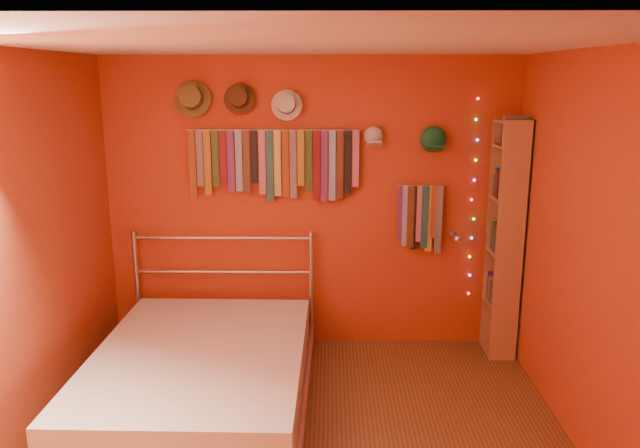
# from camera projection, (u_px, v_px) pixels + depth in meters

# --- Properties ---
(back_wall) EXTENTS (3.50, 0.02, 2.50)m
(back_wall) POSITION_uv_depth(u_px,v_px,m) (311.00, 205.00, 5.36)
(back_wall) COLOR #AC471B
(back_wall) RESTS_ON ground
(right_wall) EXTENTS (0.02, 3.50, 2.50)m
(right_wall) POSITION_uv_depth(u_px,v_px,m) (602.00, 267.00, 3.63)
(right_wall) COLOR #AC471B
(right_wall) RESTS_ON ground
(left_wall) EXTENTS (0.02, 3.50, 2.50)m
(left_wall) POSITION_uv_depth(u_px,v_px,m) (7.00, 264.00, 3.68)
(left_wall) COLOR #AC471B
(left_wall) RESTS_ON ground
(ceiling) EXTENTS (3.50, 3.50, 0.02)m
(ceiling) POSITION_uv_depth(u_px,v_px,m) (301.00, 44.00, 3.36)
(ceiling) COLOR white
(ceiling) RESTS_ON back_wall
(tie_rack) EXTENTS (1.45, 0.03, 0.60)m
(tie_rack) POSITION_uv_depth(u_px,v_px,m) (275.00, 161.00, 5.21)
(tie_rack) COLOR silver
(tie_rack) RESTS_ON back_wall
(small_tie_rack) EXTENTS (0.40, 0.03, 0.59)m
(small_tie_rack) POSITION_uv_depth(u_px,v_px,m) (420.00, 216.00, 5.29)
(small_tie_rack) COLOR silver
(small_tie_rack) RESTS_ON back_wall
(fedora_olive) EXTENTS (0.30, 0.16, 0.30)m
(fedora_olive) POSITION_uv_depth(u_px,v_px,m) (192.00, 98.00, 5.07)
(fedora_olive) COLOR olive
(fedora_olive) RESTS_ON back_wall
(fedora_brown) EXTENTS (0.25, 0.14, 0.25)m
(fedora_brown) POSITION_uv_depth(u_px,v_px,m) (239.00, 98.00, 5.07)
(fedora_brown) COLOR #4E311B
(fedora_brown) RESTS_ON back_wall
(fedora_white) EXTENTS (0.25, 0.14, 0.25)m
(fedora_white) POSITION_uv_depth(u_px,v_px,m) (286.00, 104.00, 5.07)
(fedora_white) COLOR silver
(fedora_white) RESTS_ON back_wall
(cap_white) EXTENTS (0.17, 0.21, 0.17)m
(cap_white) POSITION_uv_depth(u_px,v_px,m) (374.00, 136.00, 5.16)
(cap_white) COLOR silver
(cap_white) RESTS_ON back_wall
(cap_green) EXTENTS (0.20, 0.25, 0.20)m
(cap_green) POSITION_uv_depth(u_px,v_px,m) (433.00, 140.00, 5.16)
(cap_green) COLOR #186F3C
(cap_green) RESTS_ON back_wall
(fairy_lights) EXTENTS (0.05, 0.02, 1.71)m
(fairy_lights) POSITION_uv_depth(u_px,v_px,m) (473.00, 200.00, 5.28)
(fairy_lights) COLOR #FF3333
(fairy_lights) RESTS_ON back_wall
(reading_lamp) EXTENTS (0.07, 0.31, 0.09)m
(reading_lamp) POSITION_uv_depth(u_px,v_px,m) (457.00, 238.00, 5.15)
(reading_lamp) COLOR silver
(reading_lamp) RESTS_ON back_wall
(bookshelf) EXTENTS (0.25, 0.34, 2.00)m
(bookshelf) POSITION_uv_depth(u_px,v_px,m) (510.00, 238.00, 5.17)
(bookshelf) COLOR #A66B4B
(bookshelf) RESTS_ON ground
(bed) EXTENTS (1.58, 2.15, 1.03)m
(bed) POSITION_uv_depth(u_px,v_px,m) (201.00, 376.00, 4.46)
(bed) COLOR silver
(bed) RESTS_ON ground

